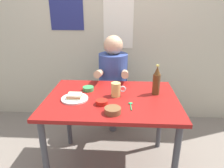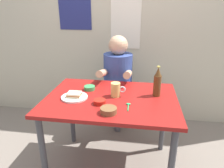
{
  "view_description": "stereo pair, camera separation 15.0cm",
  "coord_description": "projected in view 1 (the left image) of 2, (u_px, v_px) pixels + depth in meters",
  "views": [
    {
      "loc": [
        0.09,
        -1.57,
        1.46
      ],
      "look_at": [
        0.0,
        0.05,
        0.84
      ],
      "focal_mm": 32.87,
      "sensor_mm": 36.0,
      "label": 1
    },
    {
      "loc": [
        0.24,
        -1.55,
        1.46
      ],
      "look_at": [
        0.0,
        0.05,
        0.84
      ],
      "focal_mm": 32.87,
      "sensor_mm": 36.0,
      "label": 2
    }
  ],
  "objects": [
    {
      "name": "stool",
      "position": [
        113.0,
        105.0,
        2.45
      ],
      "size": [
        0.34,
        0.34,
        0.45
      ],
      "color": "#4C4C51",
      "rests_on": "ground"
    },
    {
      "name": "plate_orange",
      "position": [
        75.0,
        99.0,
        1.68
      ],
      "size": [
        0.22,
        0.22,
        0.01
      ],
      "primitive_type": "cylinder",
      "color": "silver",
      "rests_on": "dining_table"
    },
    {
      "name": "sandwich",
      "position": [
        75.0,
        96.0,
        1.67
      ],
      "size": [
        0.11,
        0.09,
        0.04
      ],
      "color": "beige",
      "rests_on": "plate_orange"
    },
    {
      "name": "beer_mug",
      "position": [
        116.0,
        90.0,
        1.73
      ],
      "size": [
        0.13,
        0.08,
        0.12
      ],
      "color": "#D1BC66",
      "rests_on": "dining_table"
    },
    {
      "name": "dip_bowl_green",
      "position": [
        88.0,
        88.0,
        1.86
      ],
      "size": [
        0.1,
        0.1,
        0.03
      ],
      "color": "#388C4C",
      "rests_on": "dining_table"
    },
    {
      "name": "condiment_bowl_brown",
      "position": [
        113.0,
        110.0,
        1.46
      ],
      "size": [
        0.12,
        0.12,
        0.04
      ],
      "color": "brown",
      "rests_on": "dining_table"
    },
    {
      "name": "person_seated",
      "position": [
        113.0,
        72.0,
        2.29
      ],
      "size": [
        0.33,
        0.56,
        0.72
      ],
      "color": "#33478C",
      "rests_on": "stool"
    },
    {
      "name": "spoon",
      "position": [
        131.0,
        105.0,
        1.59
      ],
      "size": [
        0.04,
        0.12,
        0.01
      ],
      "color": "#26A559",
      "rests_on": "dining_table"
    },
    {
      "name": "beer_bottle",
      "position": [
        156.0,
        81.0,
        1.75
      ],
      "size": [
        0.06,
        0.06,
        0.26
      ],
      "color": "#593819",
      "rests_on": "dining_table"
    },
    {
      "name": "sambal_bowl_red",
      "position": [
        102.0,
        102.0,
        1.6
      ],
      "size": [
        0.1,
        0.1,
        0.03
      ],
      "color": "#B21E14",
      "rests_on": "dining_table"
    },
    {
      "name": "dining_table",
      "position": [
        112.0,
        107.0,
        1.76
      ],
      "size": [
        1.1,
        0.8,
        0.74
      ],
      "color": "maroon",
      "rests_on": "ground"
    },
    {
      "name": "wall_back",
      "position": [
        117.0,
        20.0,
        2.5
      ],
      "size": [
        4.4,
        0.09,
        2.6
      ],
      "color": "#BCB299",
      "rests_on": "ground"
    },
    {
      "name": "ground_plane",
      "position": [
        112.0,
        166.0,
        1.99
      ],
      "size": [
        6.0,
        6.0,
        0.0
      ],
      "primitive_type": "plane",
      "color": "slate"
    }
  ]
}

